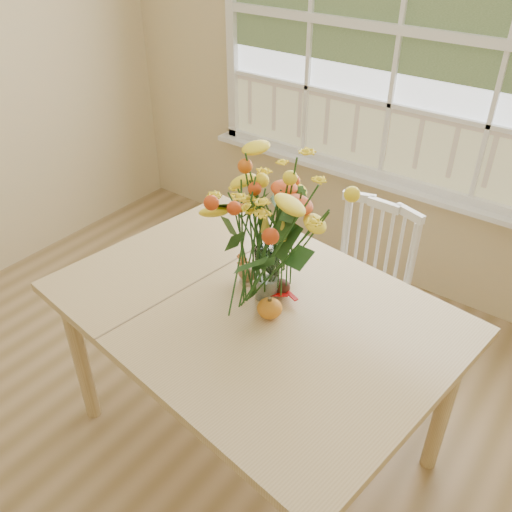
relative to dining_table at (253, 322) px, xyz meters
The scene contains 8 objects.
wall_back 1.71m from the dining_table, 97.05° to the left, with size 4.00×0.02×2.70m, color beige.
window 1.75m from the dining_table, 97.23° to the left, with size 2.42×0.12×1.74m.
dining_table is the anchor object (origin of this frame).
windsor_chair 0.83m from the dining_table, 81.28° to the left, with size 0.43×0.41×0.91m.
flower_vase 0.43m from the dining_table, 81.94° to the left, with size 0.46×0.46×0.55m.
pumpkin 0.16m from the dining_table, 11.92° to the right, with size 0.10×0.10×0.08m, color orange.
turkey_figurine 0.20m from the dining_table, 136.24° to the left, with size 0.09×0.07×0.11m.
dark_gourd 0.18m from the dining_table, 66.37° to the left, with size 0.12×0.08×0.07m.
Camera 1 is at (1.19, -0.64, 2.17)m, focal length 38.00 mm.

